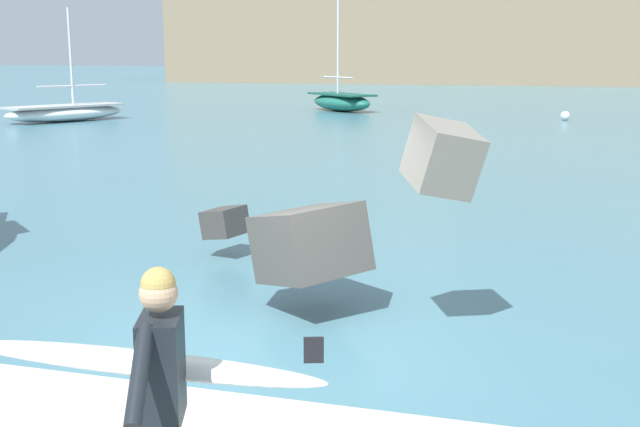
{
  "coord_description": "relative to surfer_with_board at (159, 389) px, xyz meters",
  "views": [
    {
      "loc": [
        2.85,
        -7.89,
        3.13
      ],
      "look_at": [
        0.43,
        0.5,
        1.4
      ],
      "focal_mm": 45.05,
      "sensor_mm": 36.0,
      "label": 1
    }
  ],
  "objects": [
    {
      "name": "boat_near_left",
      "position": [
        -20.28,
        29.73,
        -0.84
      ],
      "size": [
        4.34,
        6.27,
        5.31
      ],
      "color": "white",
      "rests_on": "ground"
    },
    {
      "name": "headland_bluff",
      "position": [
        3.92,
        96.09,
        7.17
      ],
      "size": [
        91.57,
        30.78,
        16.85
      ],
      "color": "#847056",
      "rests_on": "ground"
    },
    {
      "name": "mooring_buoy_inner",
      "position": [
        2.66,
        36.97,
        -1.06
      ],
      "size": [
        0.44,
        0.44,
        0.44
      ],
      "color": "silver",
      "rests_on": "ground"
    },
    {
      "name": "surfer_with_board",
      "position": [
        0.0,
        0.0,
        0.0
      ],
      "size": [
        2.09,
        1.42,
        1.78
      ],
      "color": "black",
      "rests_on": "walkway_path"
    },
    {
      "name": "ground_plane",
      "position": [
        -0.8,
        4.05,
        -1.28
      ],
      "size": [
        400.0,
        400.0,
        0.0
      ],
      "primitive_type": "plane",
      "color": "#42707F"
    },
    {
      "name": "boat_mid_left",
      "position": [
        -9.41,
        40.22,
        -0.72
      ],
      "size": [
        4.95,
        4.75,
        6.71
      ],
      "color": "#1E6656",
      "rests_on": "ground"
    }
  ]
}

